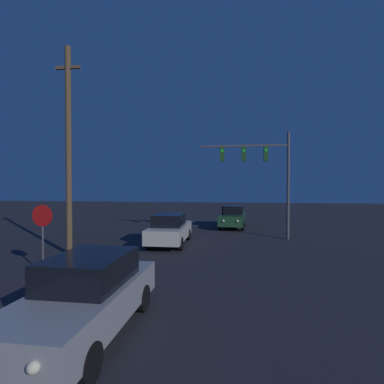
{
  "coord_description": "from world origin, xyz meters",
  "views": [
    {
      "loc": [
        1.76,
        -0.0,
        3.24
      ],
      "look_at": [
        0.0,
        12.43,
        3.0
      ],
      "focal_mm": 28.0,
      "sensor_mm": 36.0,
      "label": 1
    }
  ],
  "objects": [
    {
      "name": "car_far",
      "position": [
        1.64,
        23.59,
        0.86
      ],
      "size": [
        2.1,
        4.84,
        1.72
      ],
      "rotation": [
        0.0,
        0.0,
        3.08
      ],
      "color": "#1E4728",
      "rests_on": "ground_plane"
    },
    {
      "name": "traffic_signal_mast",
      "position": [
        3.46,
        18.84,
        4.49
      ],
      "size": [
        5.44,
        0.3,
        6.53
      ],
      "color": "#4C4C51",
      "rests_on": "ground_plane"
    },
    {
      "name": "car_near",
      "position": [
        -1.42,
        6.06,
        0.86
      ],
      "size": [
        1.87,
        4.76,
        1.72
      ],
      "rotation": [
        0.0,
        0.0,
        3.14
      ],
      "color": "#99999E",
      "rests_on": "ground_plane"
    },
    {
      "name": "stop_sign",
      "position": [
        -5.15,
        9.98,
        1.82
      ],
      "size": [
        0.79,
        0.07,
        2.57
      ],
      "color": "#4C4C51",
      "rests_on": "ground_plane"
    },
    {
      "name": "car_mid",
      "position": [
        -1.77,
        16.17,
        0.86
      ],
      "size": [
        1.91,
        4.78,
        1.72
      ],
      "rotation": [
        0.0,
        0.0,
        0.02
      ],
      "color": "beige",
      "rests_on": "ground_plane"
    },
    {
      "name": "utility_pole",
      "position": [
        -6.03,
        13.25,
        5.03
      ],
      "size": [
        1.22,
        0.28,
        9.82
      ],
      "color": "brown",
      "rests_on": "ground_plane"
    }
  ]
}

